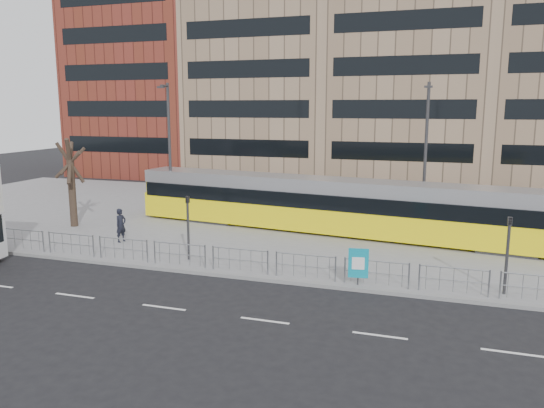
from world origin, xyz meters
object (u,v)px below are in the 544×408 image
(bare_tree, at_px, (68,136))
(tram, at_px, (346,207))
(ad_panel, at_px, (358,264))
(pedestrian, at_px, (121,225))
(lamp_post_east, at_px, (426,152))
(traffic_light_west, at_px, (188,219))
(lamp_post_west, at_px, (169,146))
(traffic_light_east, at_px, (508,245))

(bare_tree, bearing_deg, tram, 11.16)
(ad_panel, xyz_separation_m, pedestrian, (-13.40, 3.11, 0.01))
(tram, xyz_separation_m, lamp_post_east, (4.20, 1.93, 3.11))
(traffic_light_west, height_order, lamp_post_east, lamp_post_east)
(traffic_light_west, distance_m, lamp_post_west, 10.29)
(ad_panel, xyz_separation_m, lamp_post_west, (-13.81, 9.46, 3.84))
(pedestrian, distance_m, lamp_post_east, 17.63)
(traffic_light_east, bearing_deg, lamp_post_east, 100.85)
(ad_panel, height_order, lamp_post_west, lamp_post_west)
(traffic_light_west, xyz_separation_m, lamp_post_west, (-5.46, 8.27, 2.78))
(pedestrian, relative_size, bare_tree, 0.24)
(lamp_post_east, distance_m, bare_tree, 21.13)
(lamp_post_west, height_order, bare_tree, lamp_post_west)
(pedestrian, xyz_separation_m, traffic_light_west, (5.05, -1.92, 1.06))
(lamp_post_west, distance_m, bare_tree, 6.09)
(pedestrian, bearing_deg, ad_panel, -88.65)
(lamp_post_west, bearing_deg, pedestrian, -86.35)
(pedestrian, height_order, traffic_light_east, traffic_light_east)
(lamp_post_west, relative_size, lamp_post_east, 1.01)
(lamp_post_east, relative_size, bare_tree, 1.12)
(ad_panel, distance_m, traffic_light_east, 5.80)
(traffic_light_east, distance_m, lamp_post_west, 21.52)
(traffic_light_west, distance_m, lamp_post_east, 14.35)
(tram, height_order, pedestrian, tram)
(ad_panel, xyz_separation_m, traffic_light_west, (-8.35, 1.19, 1.07))
(ad_panel, relative_size, bare_tree, 0.20)
(ad_panel, distance_m, bare_tree, 19.77)
(lamp_post_east, bearing_deg, bare_tree, -165.91)
(tram, relative_size, lamp_post_west, 3.08)
(tram, height_order, traffic_light_west, tram)
(traffic_light_west, bearing_deg, lamp_post_east, 49.12)
(ad_panel, bearing_deg, pedestrian, 158.24)
(pedestrian, distance_m, lamp_post_west, 7.43)
(traffic_light_west, distance_m, bare_tree, 11.52)
(traffic_light_east, xyz_separation_m, lamp_post_west, (-19.46, 8.75, 2.78))
(pedestrian, relative_size, lamp_post_west, 0.21)
(lamp_post_west, bearing_deg, lamp_post_east, 4.39)
(tram, xyz_separation_m, lamp_post_west, (-11.67, 0.71, 3.17))
(traffic_light_east, xyz_separation_m, lamp_post_east, (-3.59, 9.97, 2.72))
(lamp_post_west, distance_m, lamp_post_east, 15.92)
(tram, bearing_deg, traffic_light_east, -38.64)
(bare_tree, bearing_deg, traffic_light_west, -23.40)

